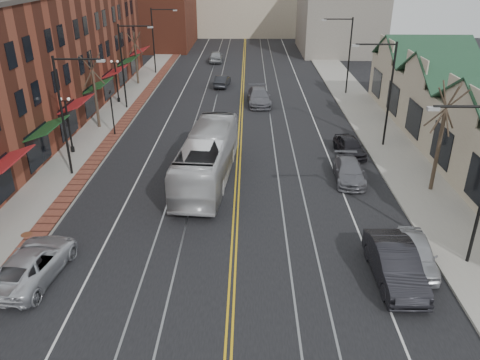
{
  "coord_description": "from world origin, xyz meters",
  "views": [
    {
      "loc": [
        0.69,
        -13.26,
        13.54
      ],
      "look_at": [
        0.24,
        11.19,
        2.0
      ],
      "focal_mm": 35.0,
      "sensor_mm": 36.0,
      "label": 1
    }
  ],
  "objects_px": {
    "transit_bus": "(208,157)",
    "parked_car_c": "(349,171)",
    "parked_suv": "(33,263)",
    "parked_car_a": "(416,253)",
    "parked_car_d": "(350,146)",
    "parked_car_b": "(395,264)"
  },
  "relations": [
    {
      "from": "transit_bus",
      "to": "parked_car_a",
      "type": "distance_m",
      "value": 14.61
    },
    {
      "from": "transit_bus",
      "to": "parked_car_c",
      "type": "relative_size",
      "value": 2.57
    },
    {
      "from": "parked_car_b",
      "to": "parked_car_d",
      "type": "distance_m",
      "value": 15.48
    },
    {
      "from": "parked_car_d",
      "to": "transit_bus",
      "type": "bearing_deg",
      "value": -163.4
    },
    {
      "from": "parked_car_c",
      "to": "parked_car_d",
      "type": "distance_m",
      "value": 4.66
    },
    {
      "from": "parked_suv",
      "to": "parked_car_b",
      "type": "bearing_deg",
      "value": -173.06
    },
    {
      "from": "parked_car_b",
      "to": "transit_bus",
      "type": "bearing_deg",
      "value": 130.4
    },
    {
      "from": "transit_bus",
      "to": "parked_car_d",
      "type": "distance_m",
      "value": 11.44
    },
    {
      "from": "transit_bus",
      "to": "parked_car_b",
      "type": "bearing_deg",
      "value": 136.16
    },
    {
      "from": "parked_car_b",
      "to": "parked_car_a",
      "type": "bearing_deg",
      "value": 38.98
    },
    {
      "from": "transit_bus",
      "to": "parked_car_b",
      "type": "xyz_separation_m",
      "value": [
        9.5,
        -10.85,
        -0.79
      ]
    },
    {
      "from": "parked_car_c",
      "to": "parked_car_b",
      "type": "bearing_deg",
      "value": -86.46
    },
    {
      "from": "parked_suv",
      "to": "parked_car_a",
      "type": "height_order",
      "value": "parked_suv"
    },
    {
      "from": "parked_car_c",
      "to": "parked_suv",
      "type": "bearing_deg",
      "value": -143.27
    },
    {
      "from": "parked_suv",
      "to": "parked_car_a",
      "type": "relative_size",
      "value": 1.3
    },
    {
      "from": "parked_car_a",
      "to": "transit_bus",
      "type": "bearing_deg",
      "value": 144.85
    },
    {
      "from": "parked_car_b",
      "to": "parked_car_c",
      "type": "xyz_separation_m",
      "value": [
        0.0,
        10.89,
        -0.19
      ]
    },
    {
      "from": "parked_suv",
      "to": "parked_car_b",
      "type": "distance_m",
      "value": 16.8
    },
    {
      "from": "parked_car_b",
      "to": "parked_car_c",
      "type": "distance_m",
      "value": 10.89
    },
    {
      "from": "parked_car_d",
      "to": "parked_car_c",
      "type": "bearing_deg",
      "value": -108.7
    },
    {
      "from": "transit_bus",
      "to": "parked_suv",
      "type": "relative_size",
      "value": 2.2
    },
    {
      "from": "parked_car_d",
      "to": "parked_car_a",
      "type": "bearing_deg",
      "value": -95.43
    }
  ]
}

